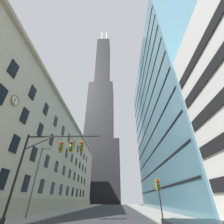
{
  "coord_description": "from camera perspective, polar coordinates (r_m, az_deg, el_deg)",
  "views": [
    {
      "loc": [
        2.47,
        -10.13,
        1.88
      ],
      "look_at": [
        1.21,
        19.83,
        19.77
      ],
      "focal_mm": 23.79,
      "sensor_mm": 36.0,
      "label": 1
    }
  ],
  "objects": [
    {
      "name": "station_building",
      "position": [
        47.25,
        -26.74,
        -15.97
      ],
      "size": [
        18.06,
        72.97,
        23.03
      ],
      "color": "#BCAF93",
      "rests_on": "ground"
    },
    {
      "name": "traffic_light_near_right",
      "position": [
        17.66,
        17.29,
        -25.73
      ],
      "size": [
        0.4,
        0.63,
        3.67
      ],
      "color": "black",
      "rests_on": "sidewalk_right"
    },
    {
      "name": "street_lamppost",
      "position": [
        22.45,
        -26.51,
        -20.37
      ],
      "size": [
        1.81,
        0.32,
        7.97
      ],
      "color": "#47474C",
      "rests_on": "sidewalk_left"
    },
    {
      "name": "glass_office_midrise",
      "position": [
        48.04,
        23.24,
        -2.23
      ],
      "size": [
        17.64,
        46.43,
        45.74
      ],
      "color": "teal",
      "rests_on": "ground"
    },
    {
      "name": "traffic_signal_mast",
      "position": [
        16.11,
        -20.93,
        -14.79
      ],
      "size": [
        7.66,
        0.63,
        7.69
      ],
      "color": "black",
      "rests_on": "sidewalk_left"
    },
    {
      "name": "dark_skyscraper",
      "position": [
        116.46,
        -4.55,
        -5.41
      ],
      "size": [
        28.95,
        28.95,
        176.68
      ],
      "color": "black",
      "rests_on": "ground"
    }
  ]
}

